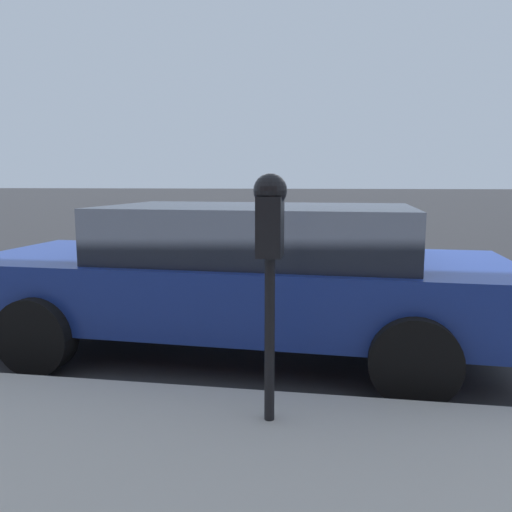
% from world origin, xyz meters
% --- Properties ---
extents(ground_plane, '(220.00, 220.00, 0.00)m').
position_xyz_m(ground_plane, '(0.00, 0.00, 0.00)').
color(ground_plane, '#333335').
extents(parking_meter, '(0.21, 0.19, 1.45)m').
position_xyz_m(parking_meter, '(-2.60, 0.33, 1.26)').
color(parking_meter, black).
rests_on(parking_meter, sidewalk).
extents(car_blue, '(2.12, 4.82, 1.35)m').
position_xyz_m(car_blue, '(-0.97, 0.79, 0.73)').
color(car_blue, navy).
rests_on(car_blue, ground_plane).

